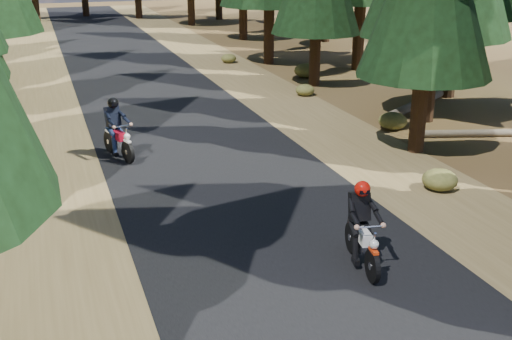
{
  "coord_description": "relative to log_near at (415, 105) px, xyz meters",
  "views": [
    {
      "loc": [
        -4.35,
        -11.23,
        5.88
      ],
      "look_at": [
        0.0,
        1.5,
        1.1
      ],
      "focal_mm": 45.0,
      "sensor_mm": 36.0,
      "label": 1
    }
  ],
  "objects": [
    {
      "name": "shoulder_l",
      "position": [
        -13.44,
        -3.98,
        -0.16
      ],
      "size": [
        3.2,
        100.0,
        0.01
      ],
      "primitive_type": "cube",
      "color": "brown",
      "rests_on": "ground"
    },
    {
      "name": "shoulder_r",
      "position": [
        -4.24,
        -3.98,
        -0.16
      ],
      "size": [
        3.2,
        100.0,
        0.01
      ],
      "primitive_type": "cube",
      "color": "brown",
      "rests_on": "ground"
    },
    {
      "name": "log_near",
      "position": [
        0.0,
        0.0,
        0.0
      ],
      "size": [
        4.46,
        3.2,
        0.32
      ],
      "primitive_type": "cylinder",
      "rotation": [
        0.0,
        1.57,
        0.6
      ],
      "color": "#4C4233",
      "rests_on": "ground"
    },
    {
      "name": "ground",
      "position": [
        -8.84,
        -8.98,
        -0.16
      ],
      "size": [
        120.0,
        120.0,
        0.0
      ],
      "primitive_type": "plane",
      "color": "#48301A",
      "rests_on": "ground"
    },
    {
      "name": "log_far",
      "position": [
        -0.18,
        -3.8,
        -0.04
      ],
      "size": [
        3.64,
        1.26,
        0.24
      ],
      "primitive_type": "cylinder",
      "rotation": [
        0.0,
        1.57,
        -0.28
      ],
      "color": "#4C4233",
      "rests_on": "ground"
    },
    {
      "name": "rider_follow",
      "position": [
        -11.24,
        -2.26,
        0.42
      ],
      "size": [
        1.12,
        2.03,
        1.74
      ],
      "rotation": [
        0.0,
        0.0,
        3.44
      ],
      "color": "#A90B20",
      "rests_on": "road"
    },
    {
      "name": "road",
      "position": [
        -8.84,
        -3.98,
        -0.15
      ],
      "size": [
        6.0,
        100.0,
        0.01
      ],
      "primitive_type": "cube",
      "color": "black",
      "rests_on": "ground"
    },
    {
      "name": "rider_lead",
      "position": [
        -7.72,
        -10.45,
        0.41
      ],
      "size": [
        0.86,
        1.95,
        1.68
      ],
      "rotation": [
        0.0,
        0.0,
        2.98
      ],
      "color": "silver",
      "rests_on": "road"
    },
    {
      "name": "understory_shrubs",
      "position": [
        -7.97,
        -0.69,
        0.11
      ],
      "size": [
        15.48,
        30.67,
        0.65
      ],
      "color": "#474C1E",
      "rests_on": "ground"
    }
  ]
}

